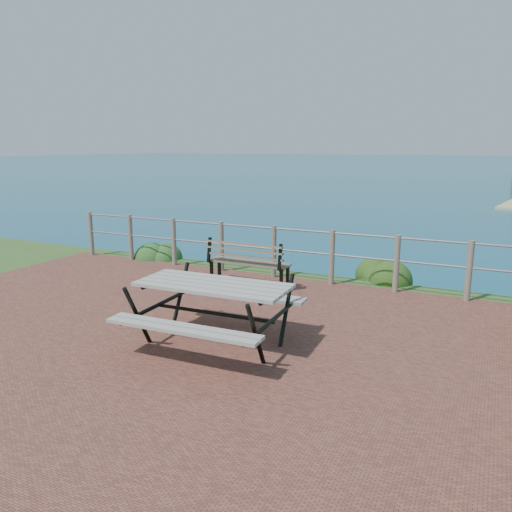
% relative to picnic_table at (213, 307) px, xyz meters
% --- Properties ---
extents(ground, '(10.00, 7.00, 0.12)m').
position_rel_picnic_table_xyz_m(ground, '(-0.66, 0.03, -0.52)').
color(ground, brown).
rests_on(ground, ground).
extents(ocean, '(1200.00, 1200.00, 0.00)m').
position_rel_picnic_table_xyz_m(ocean, '(-0.66, 200.03, -0.52)').
color(ocean, '#14747D').
rests_on(ocean, ground).
extents(safety_railing, '(9.40, 0.10, 1.00)m').
position_rel_picnic_table_xyz_m(safety_railing, '(-0.66, 3.38, 0.06)').
color(safety_railing, '#6B5B4C').
rests_on(safety_railing, ground).
extents(picnic_table, '(1.94, 1.66, 0.81)m').
position_rel_picnic_table_xyz_m(picnic_table, '(0.00, 0.00, 0.00)').
color(picnic_table, '#A39D92').
rests_on(picnic_table, ground).
extents(park_bench, '(1.52, 0.39, 0.86)m').
position_rel_picnic_table_xyz_m(park_bench, '(-0.84, 2.67, 0.05)').
color(park_bench, brown).
rests_on(park_bench, ground).
extents(shrub_lip_west, '(0.83, 0.83, 0.59)m').
position_rel_picnic_table_xyz_m(shrub_lip_west, '(-3.71, 3.97, -0.52)').
color(shrub_lip_west, '#1C4C1E').
rests_on(shrub_lip_west, ground).
extents(shrub_lip_east, '(0.85, 0.85, 0.62)m').
position_rel_picnic_table_xyz_m(shrub_lip_east, '(1.26, 4.30, -0.52)').
color(shrub_lip_east, '#1F3E13').
rests_on(shrub_lip_east, ground).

